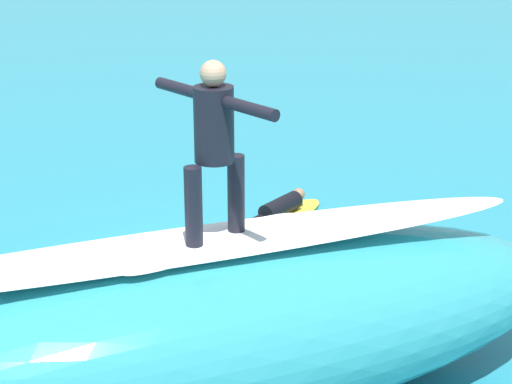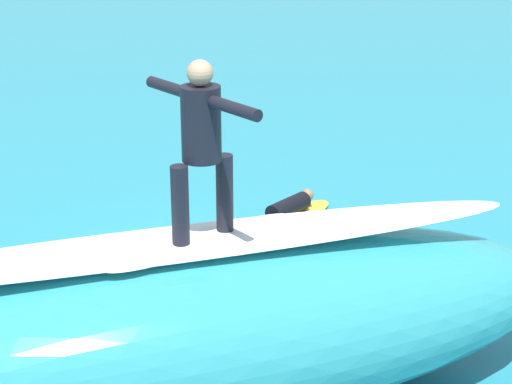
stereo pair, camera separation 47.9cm
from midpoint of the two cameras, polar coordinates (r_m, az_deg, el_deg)
The scene contains 8 objects.
ground_plane at distance 11.74m, azimuth -4.53°, elevation -5.83°, with size 120.00×120.00×0.00m, color teal.
wave_crest at distance 8.73m, azimuth -6.33°, elevation -9.10°, with size 8.41×2.48×1.77m, color teal.
wave_foam_lip at distance 8.32m, azimuth -6.58°, elevation -3.52°, with size 7.15×0.87×0.08m, color white.
surfboard_riding at distance 8.41m, azimuth -4.23°, elevation -3.24°, with size 2.16×0.47×0.07m, color silver.
surfer_riding at distance 8.05m, azimuth -4.42°, elevation 3.48°, with size 0.97×1.42×1.71m.
surfboard_paddling at distance 13.66m, azimuth 0.59°, elevation -1.69°, with size 2.01×0.57×0.09m, color yellow.
surfer_paddling at distance 13.51m, azimuth 0.28°, elevation -1.16°, with size 1.31×1.29×0.30m.
foam_patch_mid at distance 13.61m, azimuth 7.88°, elevation -1.83°, with size 0.54×0.41×0.16m, color white.
Camera 1 is at (1.00, 10.50, 5.14)m, focal length 62.13 mm.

